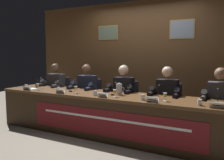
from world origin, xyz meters
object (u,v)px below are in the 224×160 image
object	(u,v)px
juice_glass_left	(76,88)
microphone_far_left	(38,85)
water_cup_right	(143,98)
microphone_left	(72,87)
chair_far_left	(60,97)
nameplate_right	(152,100)
chair_left	(90,101)
microphone_center	(114,91)
juice_glass_center	(115,92)
panelist_center	(122,92)
water_cup_center	(95,93)
microphone_far_right	(217,99)
juice_glass_far_left	(38,85)
microphone_right	(157,94)
juice_glass_right	(165,95)
chair_far_right	(219,115)
water_cup_far_left	(26,87)
panelist_far_right	(219,100)
water_cup_left	(59,90)
conference_table	(109,108)
document_stack_far_left	(32,89)
chair_center	(126,105)
panelist_far_left	(54,87)
panelist_left	(85,89)
panelist_right	(166,96)
water_cup_far_right	(200,103)
nameplate_far_right	(218,105)
nameplate_center	(103,95)
chair_right	(169,109)
water_pitcher_central	(119,89)
nameplate_left	(60,91)

from	to	relation	value
juice_glass_left	microphone_far_left	bearing A→B (deg)	173.03
water_cup_right	microphone_left	bearing A→B (deg)	172.79
chair_far_left	nameplate_right	bearing A→B (deg)	-20.54
chair_left	microphone_center	world-z (taller)	microphone_center
juice_glass_center	microphone_center	world-z (taller)	microphone_center
panelist_center	water_cup_center	xyz separation A→B (m)	(-0.19, -0.64, 0.06)
panelist_center	microphone_far_right	bearing A→B (deg)	-15.13
juice_glass_far_left	microphone_right	bearing A→B (deg)	4.00
juice_glass_right	chair_far_right	xyz separation A→B (m)	(0.70, 0.76, -0.38)
water_cup_far_left	panelist_far_right	world-z (taller)	panelist_far_right
juice_glass_far_left	water_cup_left	bearing A→B (deg)	1.93
conference_table	microphone_center	size ratio (longest dim) A/B	20.71
water_cup_far_left	document_stack_far_left	world-z (taller)	water_cup_far_left
chair_center	chair_far_right	size ratio (longest dim) A/B	1.00
document_stack_far_left	microphone_far_right	bearing A→B (deg)	2.44
panelist_far_left	water_cup_center	world-z (taller)	panelist_far_left
water_cup_far_left	panelist_far_right	xyz separation A→B (m)	(3.52, 0.61, -0.06)
conference_table	nameplate_right	bearing A→B (deg)	-14.44
juice_glass_far_left	microphone_center	size ratio (longest dim) A/B	0.57
nameplate_right	microphone_far_right	bearing A→B (deg)	18.82
panelist_left	panelist_right	world-z (taller)	same
microphone_center	microphone_far_right	bearing A→B (deg)	-0.63
microphone_center	water_cup_far_right	xyz separation A→B (m)	(1.42, -0.20, -0.04)
juice_glass_far_left	nameplate_far_right	bearing A→B (deg)	-1.86
water_cup_right	nameplate_center	bearing A→B (deg)	-171.97
nameplate_center	chair_center	bearing A→B (deg)	90.41
microphone_left	microphone_far_right	size ratio (longest dim) A/B	1.00
juice_glass_left	chair_right	xyz separation A→B (m)	(1.47, 0.78, -0.38)
microphone_center	water_pitcher_central	world-z (taller)	microphone_center
juice_glass_left	panelist_center	distance (m)	0.87
nameplate_far_right	chair_center	bearing A→B (deg)	151.76
chair_left	juice_glass_far_left	bearing A→B (deg)	-130.90
juice_glass_center	chair_right	bearing A→B (deg)	49.71
nameplate_left	microphone_far_right	bearing A→B (deg)	6.34
water_cup_far_left	juice_glass_right	size ratio (longest dim) A/B	0.69
water_cup_far_left	water_cup_far_right	size ratio (longest dim) A/B	1.00
chair_far_left	panelist_right	distance (m)	2.53
chair_far_left	chair_right	distance (m)	2.51
panelist_center	water_pitcher_central	distance (m)	0.42
chair_center	nameplate_right	xyz separation A→B (m)	(0.83, -0.94, 0.34)
microphone_far_left	microphone_left	bearing A→B (deg)	-0.61
water_cup_far_left	water_cup_right	distance (m)	2.50
nameplate_center	panelist_right	xyz separation A→B (m)	(0.83, 0.74, -0.06)
juice_glass_left	microphone_center	xyz separation A→B (m)	(0.68, 0.14, -0.01)
nameplate_far_right	chair_right	bearing A→B (deg)	133.32
panelist_center	chair_left	bearing A→B (deg)	166.62
nameplate_center	juice_glass_center	xyz separation A→B (m)	(0.15, 0.13, 0.05)
juice_glass_left	document_stack_far_left	distance (m)	1.06
chair_right	nameplate_right	xyz separation A→B (m)	(-0.01, -0.94, 0.34)
water_cup_far_left	chair_left	xyz separation A→B (m)	(1.01, 0.81, -0.33)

